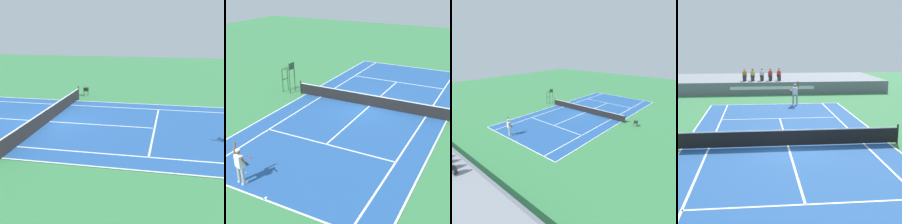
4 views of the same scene
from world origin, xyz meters
TOP-DOWN VIEW (x-y plane):
  - ground_plane at (0.00, 0.00)m, footprint 80.00×80.00m
  - court at (0.00, 0.00)m, footprint 11.08×23.88m
  - net at (0.00, 0.00)m, footprint 11.98×0.10m
  - ball_hopper at (-7.39, 0.22)m, footprint 0.36×0.36m

SIDE VIEW (x-z plane):
  - ground_plane at x=0.00m, z-range 0.00..0.00m
  - court at x=0.00m, z-range 0.00..0.02m
  - net at x=0.00m, z-range -0.01..1.06m
  - ball_hopper at x=-7.39m, z-range 0.22..0.92m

